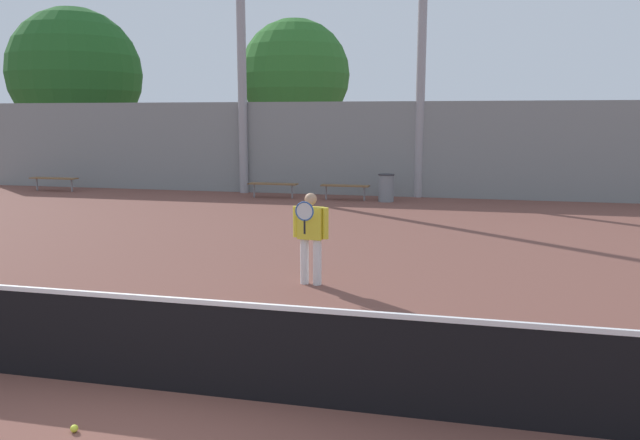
{
  "coord_description": "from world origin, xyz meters",
  "views": [
    {
      "loc": [
        2.68,
        -5.41,
        2.74
      ],
      "look_at": [
        0.13,
        5.46,
        0.87
      ],
      "focal_mm": 35.0,
      "sensor_mm": 36.0,
      "label": 1
    }
  ],
  "objects_px": {
    "tennis_net": "(182,345)",
    "tennis_player": "(311,233)",
    "bench_courtside_near": "(345,187)",
    "light_pole_near_left": "(422,52)",
    "light_pole_far_right": "(241,31)",
    "tree_green_tall": "(295,75)",
    "trash_bin": "(386,188)",
    "bench_adjacent_court": "(273,185)",
    "tennis_ball": "(74,429)",
    "tree_green_broad": "(75,74)",
    "bench_courtside_far": "(54,179)"
  },
  "relations": [
    {
      "from": "light_pole_far_right",
      "to": "trash_bin",
      "type": "bearing_deg",
      "value": -13.0
    },
    {
      "from": "bench_courtside_near",
      "to": "trash_bin",
      "type": "relative_size",
      "value": 1.8
    },
    {
      "from": "tree_green_broad",
      "to": "bench_courtside_near",
      "type": "bearing_deg",
      "value": -26.78
    },
    {
      "from": "light_pole_far_right",
      "to": "trash_bin",
      "type": "height_order",
      "value": "light_pole_far_right"
    },
    {
      "from": "tennis_player",
      "to": "bench_adjacent_court",
      "type": "distance_m",
      "value": 11.16
    },
    {
      "from": "tennis_player",
      "to": "bench_adjacent_court",
      "type": "relative_size",
      "value": 0.9
    },
    {
      "from": "bench_courtside_far",
      "to": "tree_green_tall",
      "type": "height_order",
      "value": "tree_green_tall"
    },
    {
      "from": "bench_adjacent_court",
      "to": "tennis_ball",
      "type": "xyz_separation_m",
      "value": [
        3.1,
        -15.65,
        -0.41
      ]
    },
    {
      "from": "bench_adjacent_court",
      "to": "tree_green_broad",
      "type": "height_order",
      "value": "tree_green_broad"
    },
    {
      "from": "tennis_net",
      "to": "tennis_player",
      "type": "bearing_deg",
      "value": 86.59
    },
    {
      "from": "bench_courtside_near",
      "to": "bench_courtside_far",
      "type": "relative_size",
      "value": 0.88
    },
    {
      "from": "tennis_player",
      "to": "tennis_ball",
      "type": "height_order",
      "value": "tennis_player"
    },
    {
      "from": "tennis_net",
      "to": "light_pole_near_left",
      "type": "xyz_separation_m",
      "value": [
        1.1,
        16.02,
        4.33
      ]
    },
    {
      "from": "tennis_player",
      "to": "light_pole_far_right",
      "type": "height_order",
      "value": "light_pole_far_right"
    },
    {
      "from": "bench_courtside_near",
      "to": "light_pole_near_left",
      "type": "distance_m",
      "value": 5.12
    },
    {
      "from": "tennis_ball",
      "to": "bench_courtside_far",
      "type": "bearing_deg",
      "value": 126.5
    },
    {
      "from": "bench_courtside_near",
      "to": "light_pole_near_left",
      "type": "relative_size",
      "value": 0.19
    },
    {
      "from": "bench_courtside_far",
      "to": "trash_bin",
      "type": "distance_m",
      "value": 12.34
    },
    {
      "from": "light_pole_far_right",
      "to": "trash_bin",
      "type": "xyz_separation_m",
      "value": [
        5.32,
        -1.23,
        -5.21
      ]
    },
    {
      "from": "bench_courtside_far",
      "to": "light_pole_far_right",
      "type": "bearing_deg",
      "value": 9.37
    },
    {
      "from": "tree_green_tall",
      "to": "tennis_net",
      "type": "bearing_deg",
      "value": -77.42
    },
    {
      "from": "tennis_player",
      "to": "bench_courtside_near",
      "type": "bearing_deg",
      "value": 104.46
    },
    {
      "from": "tennis_net",
      "to": "bench_adjacent_court",
      "type": "height_order",
      "value": "tennis_net"
    },
    {
      "from": "tennis_net",
      "to": "tennis_ball",
      "type": "height_order",
      "value": "tennis_net"
    },
    {
      "from": "bench_adjacent_court",
      "to": "tree_green_tall",
      "type": "xyz_separation_m",
      "value": [
        -1.27,
        7.51,
        4.12
      ]
    },
    {
      "from": "tennis_player",
      "to": "bench_courtside_far",
      "type": "xyz_separation_m",
      "value": [
        -12.41,
        10.44,
        -0.41
      ]
    },
    {
      "from": "trash_bin",
      "to": "tree_green_broad",
      "type": "height_order",
      "value": "tree_green_broad"
    },
    {
      "from": "light_pole_far_right",
      "to": "tree_green_broad",
      "type": "distance_m",
      "value": 12.71
    },
    {
      "from": "tennis_player",
      "to": "trash_bin",
      "type": "xyz_separation_m",
      "value": [
        -0.07,
        10.37,
        -0.41
      ]
    },
    {
      "from": "bench_courtside_near",
      "to": "tennis_player",
      "type": "bearing_deg",
      "value": -82.14
    },
    {
      "from": "tennis_player",
      "to": "tennis_ball",
      "type": "relative_size",
      "value": 22.31
    },
    {
      "from": "bench_courtside_near",
      "to": "tree_green_tall",
      "type": "xyz_separation_m",
      "value": [
        -3.77,
        7.51,
        4.12
      ]
    },
    {
      "from": "light_pole_far_right",
      "to": "tree_green_tall",
      "type": "relative_size",
      "value": 1.46
    },
    {
      "from": "bench_courtside_near",
      "to": "tennis_ball",
      "type": "xyz_separation_m",
      "value": [
        0.61,
        -15.65,
        -0.41
      ]
    },
    {
      "from": "light_pole_far_right",
      "to": "tennis_ball",
      "type": "distance_m",
      "value": 18.3
    },
    {
      "from": "light_pole_near_left",
      "to": "bench_courtside_near",
      "type": "bearing_deg",
      "value": -149.83
    },
    {
      "from": "light_pole_far_right",
      "to": "tree_green_tall",
      "type": "xyz_separation_m",
      "value": [
        0.19,
        6.35,
        -1.09
      ]
    },
    {
      "from": "tennis_ball",
      "to": "tree_green_broad",
      "type": "height_order",
      "value": "tree_green_broad"
    },
    {
      "from": "tennis_ball",
      "to": "tree_green_tall",
      "type": "height_order",
      "value": "tree_green_tall"
    },
    {
      "from": "light_pole_near_left",
      "to": "trash_bin",
      "type": "distance_m",
      "value": 4.69
    },
    {
      "from": "trash_bin",
      "to": "tennis_ball",
      "type": "height_order",
      "value": "trash_bin"
    },
    {
      "from": "light_pole_far_right",
      "to": "tennis_ball",
      "type": "height_order",
      "value": "light_pole_far_right"
    },
    {
      "from": "tennis_net",
      "to": "light_pole_near_left",
      "type": "bearing_deg",
      "value": 86.07
    },
    {
      "from": "bench_courtside_far",
      "to": "light_pole_far_right",
      "type": "height_order",
      "value": "light_pole_far_right"
    },
    {
      "from": "bench_courtside_near",
      "to": "tennis_ball",
      "type": "distance_m",
      "value": 15.66
    },
    {
      "from": "bench_courtside_near",
      "to": "light_pole_near_left",
      "type": "bearing_deg",
      "value": 30.17
    },
    {
      "from": "tennis_player",
      "to": "tennis_ball",
      "type": "distance_m",
      "value": 5.34
    },
    {
      "from": "tennis_player",
      "to": "light_pole_far_right",
      "type": "bearing_deg",
      "value": 121.55
    },
    {
      "from": "bench_courtside_near",
      "to": "light_pole_far_right",
      "type": "xyz_separation_m",
      "value": [
        -3.95,
        1.16,
        5.21
      ]
    },
    {
      "from": "tennis_player",
      "to": "tree_green_tall",
      "type": "xyz_separation_m",
      "value": [
        -5.21,
        17.95,
        3.71
      ]
    }
  ]
}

